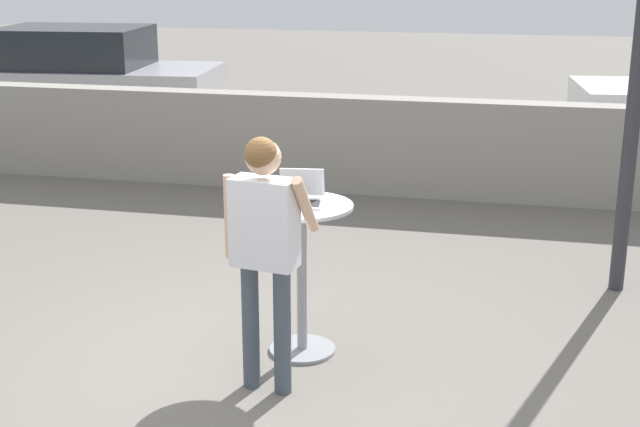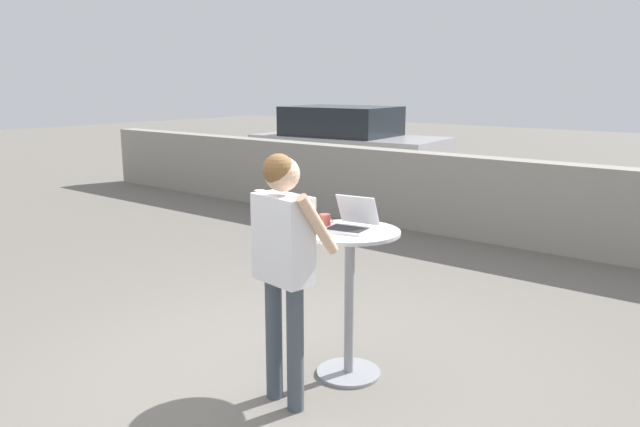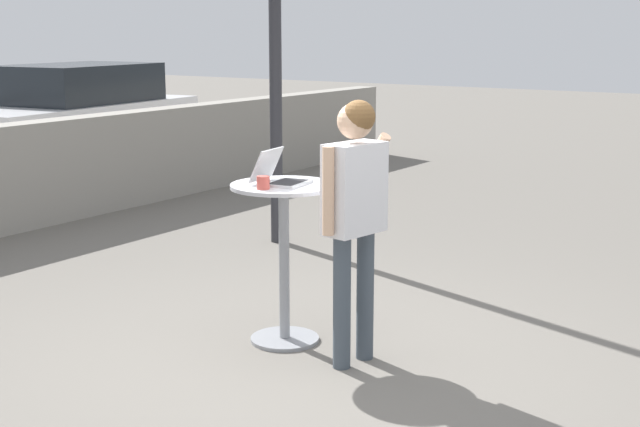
% 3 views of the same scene
% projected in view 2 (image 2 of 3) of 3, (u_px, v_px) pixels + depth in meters
% --- Properties ---
extents(ground_plane, '(50.00, 50.00, 0.00)m').
position_uv_depth(ground_plane, '(280.00, 382.00, 4.41)').
color(ground_plane, slate).
extents(pavement_kerb, '(17.24, 0.35, 1.10)m').
position_uv_depth(pavement_kerb, '(531.00, 204.00, 7.90)').
color(pavement_kerb, gray).
rests_on(pavement_kerb, ground_plane).
extents(cafe_table, '(0.70, 0.70, 1.08)m').
position_uv_depth(cafe_table, '(350.00, 283.00, 4.38)').
color(cafe_table, gray).
rests_on(cafe_table, ground_plane).
extents(laptop, '(0.34, 0.36, 0.23)m').
position_uv_depth(laptop, '(351.00, 222.00, 4.31)').
color(laptop, silver).
rests_on(laptop, cafe_table).
extents(coffee_mug, '(0.11, 0.08, 0.08)m').
position_uv_depth(coffee_mug, '(325.00, 220.00, 4.43)').
color(coffee_mug, '#C14C42').
rests_on(coffee_mug, cafe_table).
extents(standing_person, '(0.57, 0.33, 1.66)m').
position_uv_depth(standing_person, '(283.00, 249.00, 3.91)').
color(standing_person, '#424C56').
rests_on(standing_person, ground_plane).
extents(parked_car_near_street, '(4.06, 2.20, 1.57)m').
position_uv_depth(parked_car_near_street, '(347.00, 144.00, 12.84)').
color(parked_car_near_street, '#9E9EA3').
rests_on(parked_car_near_street, ground_plane).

